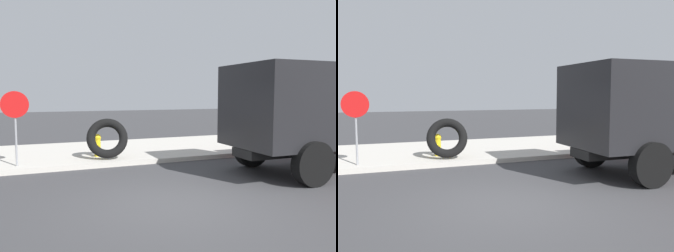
% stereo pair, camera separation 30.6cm
% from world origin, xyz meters
% --- Properties ---
extents(ground_plane, '(80.00, 80.00, 0.00)m').
position_xyz_m(ground_plane, '(0.00, 0.00, 0.00)').
color(ground_plane, '#38383A').
extents(sidewalk_curb, '(36.00, 5.00, 0.15)m').
position_xyz_m(sidewalk_curb, '(0.00, 6.50, 0.07)').
color(sidewalk_curb, '#BCB7AD').
rests_on(sidewalk_curb, ground).
extents(fire_hydrant, '(0.24, 0.54, 0.75)m').
position_xyz_m(fire_hydrant, '(-0.61, 5.20, 0.55)').
color(fire_hydrant, yellow).
rests_on(fire_hydrant, sidewalk_curb).
extents(loose_tire, '(1.43, 0.97, 1.32)m').
position_xyz_m(loose_tire, '(-0.39, 4.67, 0.81)').
color(loose_tire, black).
rests_on(loose_tire, sidewalk_curb).
extents(stop_sign, '(0.76, 0.08, 2.15)m').
position_xyz_m(stop_sign, '(-3.06, 4.49, 1.64)').
color(stop_sign, gray).
rests_on(stop_sign, sidewalk_curb).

